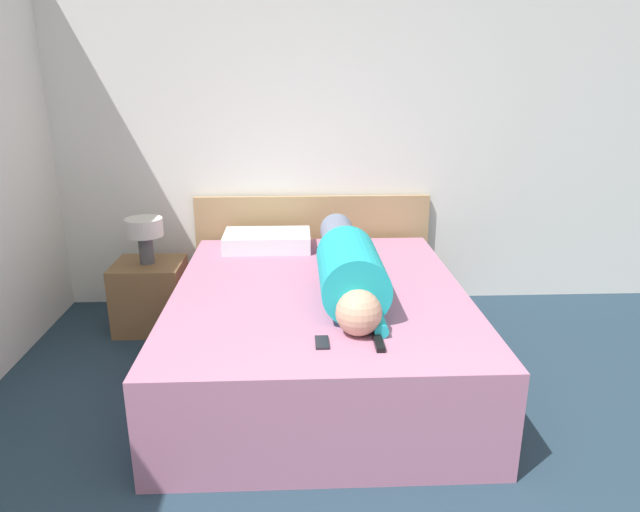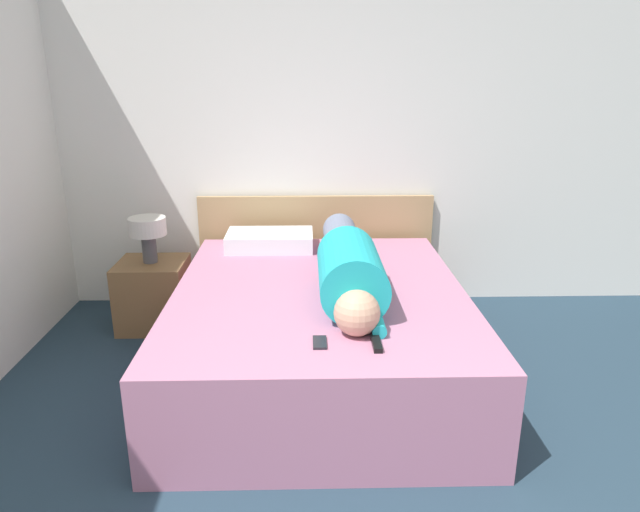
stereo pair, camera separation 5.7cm
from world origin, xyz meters
TOP-DOWN VIEW (x-y plane):
  - wall_back at (0.00, 3.23)m, footprint 5.47×0.06m
  - bed at (-0.21, 2.00)m, footprint 1.70×2.09m
  - headboard at (-0.21, 3.16)m, footprint 1.82×0.04m
  - nightstand at (-1.39, 2.71)m, footprint 0.48×0.44m
  - table_lamp at (-1.39, 2.71)m, footprint 0.26×0.26m
  - person_lying at (-0.04, 1.96)m, footprint 0.35×1.63m
  - pillow_near_headboard at (-0.55, 2.81)m, footprint 0.62×0.37m
  - tv_remote at (0.04, 1.24)m, footprint 0.04×0.15m
  - cell_phone at (-0.23, 1.28)m, footprint 0.06×0.13m

SIDE VIEW (x-z plane):
  - nightstand at x=-1.39m, z-range 0.00..0.49m
  - bed at x=-0.21m, z-range 0.00..0.55m
  - headboard at x=-0.21m, z-range 0.00..0.86m
  - cell_phone at x=-0.23m, z-range 0.55..0.57m
  - tv_remote at x=0.04m, z-range 0.55..0.58m
  - pillow_near_headboard at x=-0.55m, z-range 0.55..0.67m
  - person_lying at x=-0.04m, z-range 0.53..0.88m
  - table_lamp at x=-1.39m, z-range 0.56..0.88m
  - wall_back at x=0.00m, z-range 0.00..2.60m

